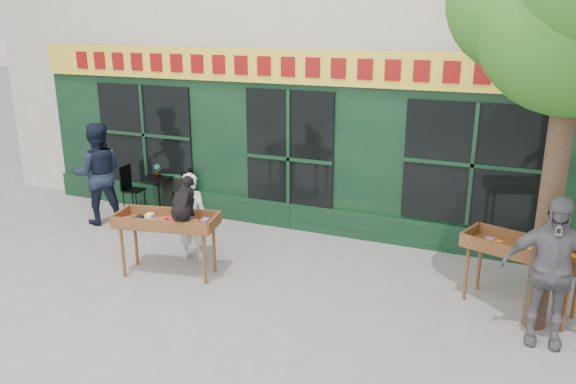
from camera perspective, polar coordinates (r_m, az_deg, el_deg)
name	(u,v)px	position (r m, az deg, el deg)	size (l,w,h in m)	color
ground	(229,277)	(8.75, -5.99, -8.54)	(80.00, 80.00, 0.00)	slate
book_cart_center	(167,224)	(8.66, -12.18, -3.21)	(1.60, 0.92, 0.99)	brown
dog	(183,198)	(8.28, -10.60, -0.63)	(0.34, 0.60, 0.60)	black
woman	(191,217)	(9.19, -9.81, -2.47)	(0.54, 0.35, 1.47)	silver
book_cart_right	(523,253)	(8.06, 22.78, -5.71)	(1.62, 1.05, 0.99)	brown
man_right	(550,271)	(7.34, 25.06, -7.29)	(1.09, 0.45, 1.86)	#58585D
bistro_table	(158,187)	(11.61, -13.03, 0.45)	(0.60, 0.60, 0.76)	black
bistro_chair_left	(129,185)	(11.91, -15.81, 0.73)	(0.39, 0.38, 0.95)	black
bistro_chair_right	(187,189)	(11.36, -10.20, 0.33)	(0.51, 0.51, 0.95)	black
potted_plant	(157,171)	(11.52, -13.14, 2.14)	(0.14, 0.09, 0.26)	gray
man_left	(98,174)	(11.27, -18.74, 1.76)	(0.95, 0.74, 1.95)	black
chalkboard	(173,194)	(11.60, -11.58, -0.22)	(0.58, 0.28, 0.79)	black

